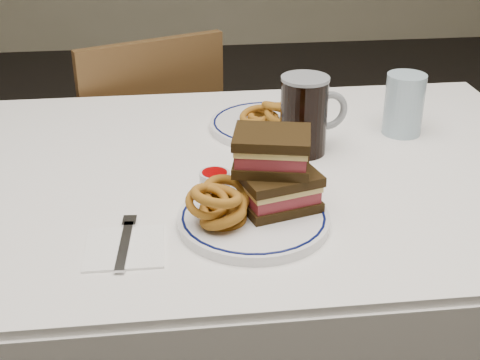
{
  "coord_description": "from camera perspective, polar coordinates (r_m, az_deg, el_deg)",
  "views": [
    {
      "loc": [
        -0.14,
        -1.12,
        1.3
      ],
      "look_at": [
        -0.02,
        -0.18,
        0.82
      ],
      "focal_mm": 50.0,
      "sensor_mm": 36.0,
      "label": 1
    }
  ],
  "objects": [
    {
      "name": "onion_rings_far",
      "position": [
        1.42,
        2.57,
        5.7
      ],
      "size": [
        0.13,
        0.11,
        0.06
      ],
      "color": "brown",
      "rests_on": "far_plate"
    },
    {
      "name": "far_plate",
      "position": [
        1.43,
        2.4,
        4.75
      ],
      "size": [
        0.25,
        0.25,
        0.02
      ],
      "color": "white",
      "rests_on": "dining_table"
    },
    {
      "name": "dining_table",
      "position": [
        1.31,
        0.12,
        -3.13
      ],
      "size": [
        1.27,
        0.87,
        0.75
      ],
      "color": "white",
      "rests_on": "floor"
    },
    {
      "name": "beer_mug",
      "position": [
        1.3,
        5.6,
        5.59
      ],
      "size": [
        0.14,
        0.09,
        0.15
      ],
      "color": "black",
      "rests_on": "dining_table"
    },
    {
      "name": "water_glass",
      "position": [
        1.43,
        13.82,
        6.29
      ],
      "size": [
        0.08,
        0.08,
        0.13
      ],
      "primitive_type": "cylinder",
      "color": "#9BB7C8",
      "rests_on": "dining_table"
    },
    {
      "name": "ketchup_ramekin",
      "position": [
        1.14,
        -2.17,
        0.06
      ],
      "size": [
        0.05,
        0.05,
        0.03
      ],
      "color": "silver",
      "rests_on": "main_plate"
    },
    {
      "name": "main_plate",
      "position": [
        1.07,
        1.16,
        -3.34
      ],
      "size": [
        0.24,
        0.24,
        0.02
      ],
      "color": "white",
      "rests_on": "dining_table"
    },
    {
      "name": "reuben_sandwich",
      "position": [
        1.07,
        3.02,
        0.85
      ],
      "size": [
        0.15,
        0.14,
        0.13
      ],
      "color": "black",
      "rests_on": "main_plate"
    },
    {
      "name": "onion_rings_main",
      "position": [
        1.04,
        -1.65,
        -2.14
      ],
      "size": [
        0.11,
        0.12,
        0.08
      ],
      "color": "brown",
      "rests_on": "main_plate"
    },
    {
      "name": "napkin_fork",
      "position": [
        1.03,
        -9.8,
        -5.6
      ],
      "size": [
        0.12,
        0.16,
        0.01
      ],
      "color": "white",
      "rests_on": "dining_table"
    },
    {
      "name": "chair_far",
      "position": [
        1.95,
        -8.2,
        1.33
      ],
      "size": [
        0.52,
        0.52,
        0.85
      ],
      "color": "#442916",
      "rests_on": "floor"
    }
  ]
}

